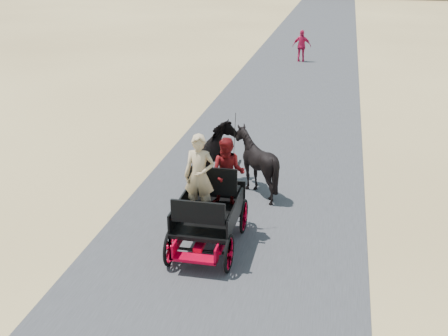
% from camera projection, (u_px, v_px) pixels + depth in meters
% --- Properties ---
extents(ground, '(140.00, 140.00, 0.00)m').
position_uv_depth(ground, '(227.00, 248.00, 12.18)').
color(ground, tan).
extents(road, '(6.00, 140.00, 0.01)m').
position_uv_depth(road, '(227.00, 248.00, 12.18)').
color(road, '#38383A').
rests_on(road, ground).
extents(carriage, '(1.30, 2.40, 0.72)m').
position_uv_depth(carriage, '(209.00, 231.00, 12.16)').
color(carriage, black).
rests_on(carriage, ground).
extents(horse_left, '(0.91, 2.01, 1.70)m').
position_uv_depth(horse_left, '(215.00, 159.00, 14.80)').
color(horse_left, black).
rests_on(horse_left, ground).
extents(horse_right, '(1.37, 1.54, 1.70)m').
position_uv_depth(horse_right, '(256.00, 162.00, 14.59)').
color(horse_right, black).
rests_on(horse_right, ground).
extents(driver_man, '(0.66, 0.43, 1.80)m').
position_uv_depth(driver_man, '(199.00, 176.00, 11.77)').
color(driver_man, tan).
rests_on(driver_man, carriage).
extents(passenger_woman, '(0.77, 0.60, 1.58)m').
position_uv_depth(passenger_woman, '(228.00, 173.00, 12.21)').
color(passenger_woman, '#660C0F').
rests_on(passenger_woman, carriage).
extents(pedestrian, '(1.01, 0.43, 1.73)m').
position_uv_depth(pedestrian, '(302.00, 46.00, 30.85)').
color(pedestrian, '#C11646').
rests_on(pedestrian, ground).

